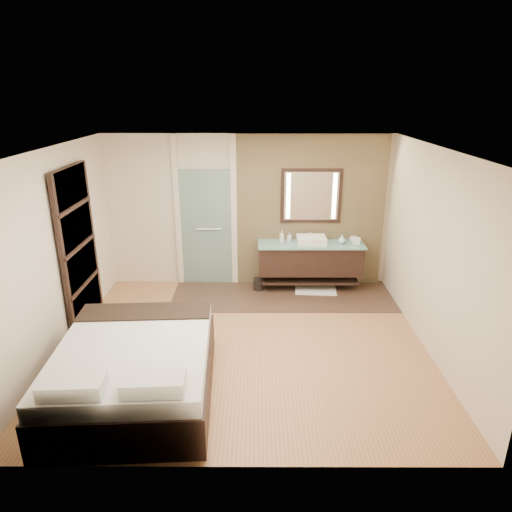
{
  "coord_description": "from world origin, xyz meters",
  "views": [
    {
      "loc": [
        0.16,
        -5.64,
        3.36
      ],
      "look_at": [
        0.14,
        0.6,
        1.1
      ],
      "focal_mm": 32.0,
      "sensor_mm": 36.0,
      "label": 1
    }
  ],
  "objects_px": {
    "vanity": "(310,259)",
    "mirror_unit": "(311,196)",
    "bed": "(135,370)",
    "waste_bin": "(258,284)"
  },
  "relations": [
    {
      "from": "vanity",
      "to": "mirror_unit",
      "type": "height_order",
      "value": "mirror_unit"
    },
    {
      "from": "mirror_unit",
      "to": "bed",
      "type": "height_order",
      "value": "mirror_unit"
    },
    {
      "from": "vanity",
      "to": "bed",
      "type": "xyz_separation_m",
      "value": [
        -2.34,
        -3.08,
        -0.24
      ]
    },
    {
      "from": "mirror_unit",
      "to": "waste_bin",
      "type": "height_order",
      "value": "mirror_unit"
    },
    {
      "from": "vanity",
      "to": "waste_bin",
      "type": "xyz_separation_m",
      "value": [
        -0.92,
        -0.07,
        -0.47
      ]
    },
    {
      "from": "mirror_unit",
      "to": "bed",
      "type": "relative_size",
      "value": 0.47
    },
    {
      "from": "vanity",
      "to": "bed",
      "type": "relative_size",
      "value": 0.82
    },
    {
      "from": "vanity",
      "to": "waste_bin",
      "type": "bearing_deg",
      "value": -175.76
    },
    {
      "from": "mirror_unit",
      "to": "bed",
      "type": "distance_m",
      "value": 4.27
    },
    {
      "from": "vanity",
      "to": "bed",
      "type": "bearing_deg",
      "value": -127.31
    }
  ]
}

